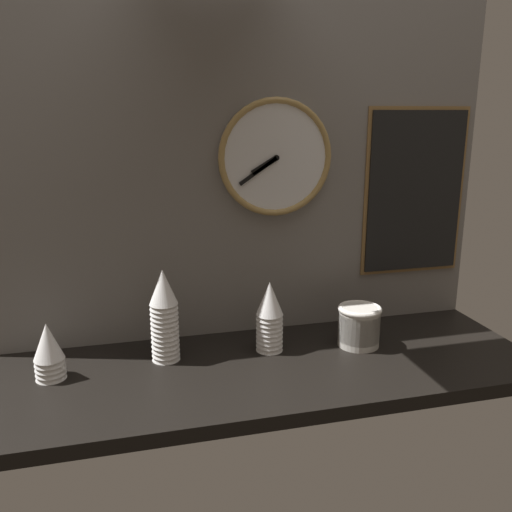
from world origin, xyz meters
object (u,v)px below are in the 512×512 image
at_px(menu_board, 415,192).
at_px(cup_stack_center_left, 164,315).
at_px(cup_stack_far_left, 49,351).
at_px(cup_stack_center_right, 270,316).
at_px(bowl_stack_right, 359,325).
at_px(wall_clock, 276,158).

bearing_deg(menu_board, cup_stack_center_left, -170.28).
bearing_deg(cup_stack_far_left, cup_stack_center_right, 2.58).
distance_m(cup_stack_center_right, bowl_stack_right, 0.28).
xyz_separation_m(cup_stack_center_right, wall_clock, (0.06, 0.15, 0.46)).
bearing_deg(wall_clock, cup_stack_center_left, -159.44).
xyz_separation_m(wall_clock, menu_board, (0.49, 0.01, -0.12)).
bearing_deg(menu_board, cup_stack_far_left, -170.90).
bearing_deg(cup_stack_center_right, cup_stack_center_left, 177.66).
xyz_separation_m(cup_stack_center_left, wall_clock, (0.37, 0.14, 0.43)).
height_order(cup_stack_far_left, wall_clock, wall_clock).
distance_m(cup_stack_center_left, bowl_stack_right, 0.60).
bearing_deg(cup_stack_center_right, cup_stack_far_left, -177.42).
bearing_deg(cup_stack_center_left, cup_stack_far_left, -172.60).
bearing_deg(cup_stack_center_right, menu_board, 16.24).
distance_m(cup_stack_far_left, cup_stack_center_left, 0.32).
xyz_separation_m(cup_stack_far_left, menu_board, (1.18, 0.19, 0.36)).
bearing_deg(cup_stack_center_left, wall_clock, 20.56).
bearing_deg(menu_board, bowl_stack_right, -144.48).
height_order(cup_stack_far_left, cup_stack_center_left, cup_stack_center_left).
xyz_separation_m(cup_stack_far_left, wall_clock, (0.68, 0.18, 0.49)).
height_order(wall_clock, menu_board, wall_clock).
relative_size(wall_clock, menu_board, 0.65).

